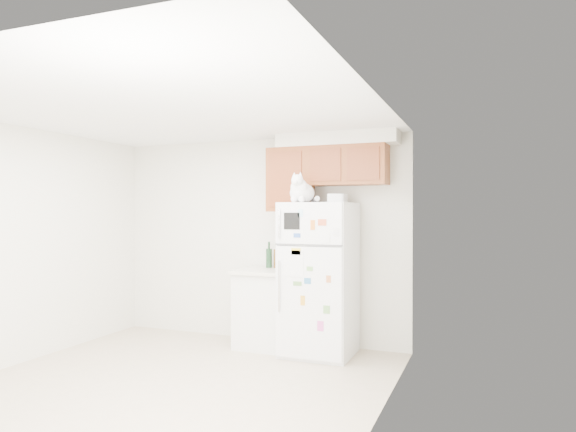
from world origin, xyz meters
The scene contains 9 objects.
ground_plane centered at (0.00, 0.00, -0.01)m, with size 3.80×4.00×0.01m, color #C4B096.
room_shell centered at (0.12, 0.24, 1.67)m, with size 3.84×4.04×2.52m.
refrigerator centered at (0.93, 1.61, 0.85)m, with size 0.76×0.78×1.70m.
base_counter centered at (0.24, 1.68, 0.46)m, with size 0.64×0.64×0.92m.
cat centered at (0.77, 1.46, 1.82)m, with size 0.32×0.47×0.33m.
storage_box_back centered at (1.10, 1.78, 1.75)m, with size 0.18×0.13×0.10m, color white.
storage_box_front centered at (1.15, 1.44, 1.74)m, with size 0.15×0.11×0.09m, color white.
bottle_green centered at (0.22, 1.82, 1.08)m, with size 0.07×0.07×0.32m, color #19381E, non-canonical shape.
bottle_amber centered at (0.31, 1.85, 1.07)m, with size 0.07×0.07×0.31m, color #593814, non-canonical shape.
Camera 1 is at (2.70, -3.85, 1.61)m, focal length 32.00 mm.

